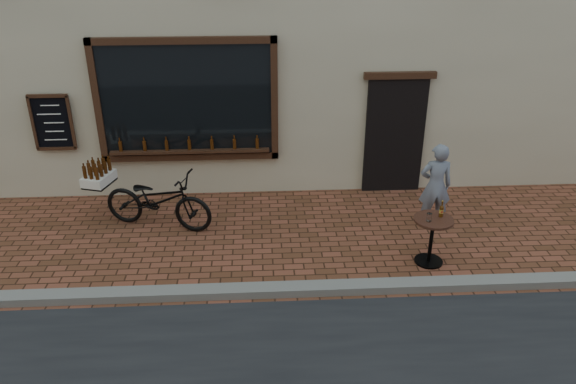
{
  "coord_description": "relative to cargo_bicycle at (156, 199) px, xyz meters",
  "views": [
    {
      "loc": [
        -0.64,
        -6.29,
        4.77
      ],
      "look_at": [
        -0.22,
        1.2,
        1.1
      ],
      "focal_mm": 35.0,
      "sensor_mm": 36.0,
      "label": 1
    }
  ],
  "objects": [
    {
      "name": "ground",
      "position": [
        2.4,
        -2.25,
        -0.51
      ],
      "size": [
        90.0,
        90.0,
        0.0
      ],
      "primitive_type": "plane",
      "color": "#562F1B",
      "rests_on": "ground"
    },
    {
      "name": "kerb",
      "position": [
        2.4,
        -2.05,
        -0.45
      ],
      "size": [
        90.0,
        0.25,
        0.12
      ],
      "primitive_type": "cube",
      "color": "slate",
      "rests_on": "ground"
    },
    {
      "name": "bistro_table",
      "position": [
        4.33,
        -1.37,
        0.03
      ],
      "size": [
        0.59,
        0.59,
        1.01
      ],
      "color": "black",
      "rests_on": "ground"
    },
    {
      "name": "pedestrian",
      "position": [
        4.69,
        -0.22,
        0.23
      ],
      "size": [
        0.56,
        0.38,
        1.49
      ],
      "primitive_type": "imported",
      "rotation": [
        0.0,
        0.0,
        3.1
      ],
      "color": "slate",
      "rests_on": "ground"
    },
    {
      "name": "cargo_bicycle",
      "position": [
        0.0,
        0.0,
        0.0
      ],
      "size": [
        2.29,
        1.24,
        1.08
      ],
      "rotation": [
        0.0,
        0.0,
        1.27
      ],
      "color": "black",
      "rests_on": "ground"
    }
  ]
}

